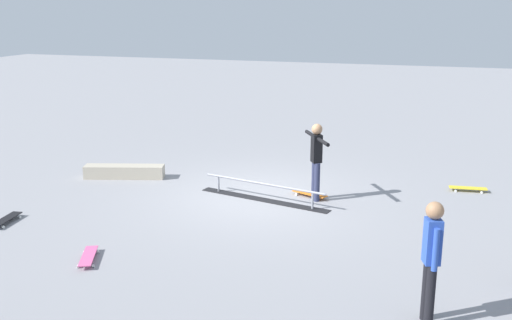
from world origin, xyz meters
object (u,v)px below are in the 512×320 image
at_px(loose_skateboard_pink, 88,256).
at_px(skateboard_main, 310,194).
at_px(bystander_blue_shirt, 431,256).
at_px(loose_skateboard_yellow, 468,188).
at_px(skater_main, 316,156).
at_px(loose_skateboard_black, 6,219).
at_px(skate_ledge, 124,172).
at_px(grind_rail, 263,193).

bearing_deg(loose_skateboard_pink, skateboard_main, 124.00).
bearing_deg(loose_skateboard_pink, bystander_blue_shirt, 62.51).
bearing_deg(loose_skateboard_yellow, skateboard_main, 17.94).
xyz_separation_m(skater_main, loose_skateboard_yellow, (-3.07, -1.63, -0.88)).
xyz_separation_m(bystander_blue_shirt, loose_skateboard_pink, (5.27, -0.29, -0.86)).
xyz_separation_m(skateboard_main, loose_skateboard_yellow, (-3.23, -1.48, 0.00)).
distance_m(skateboard_main, loose_skateboard_black, 6.08).
bearing_deg(skate_ledge, skater_main, 177.53).
height_order(skate_ledge, loose_skateboard_black, skate_ledge).
xyz_separation_m(skater_main, bystander_blue_shirt, (-2.46, 4.43, -0.02)).
height_order(bystander_blue_shirt, loose_skateboard_black, bystander_blue_shirt).
xyz_separation_m(grind_rail, loose_skateboard_black, (4.21, 2.81, -0.09)).
bearing_deg(loose_skateboard_yellow, loose_skateboard_pink, 37.85).
bearing_deg(loose_skateboard_pink, grind_rail, 130.66).
height_order(skateboard_main, loose_skateboard_pink, same).
distance_m(skateboard_main, loose_skateboard_pink, 5.04).
bearing_deg(bystander_blue_shirt, loose_skateboard_black, 62.15).
distance_m(bystander_blue_shirt, loose_skateboard_yellow, 6.15).
height_order(skater_main, loose_skateboard_yellow, skater_main).
bearing_deg(loose_skateboard_yellow, bystander_blue_shirt, 77.62).
xyz_separation_m(skateboard_main, loose_skateboard_black, (5.09, 3.31, 0.00)).
xyz_separation_m(skate_ledge, loose_skateboard_pink, (-1.87, 4.34, -0.08)).
bearing_deg(skate_ledge, grind_rail, 171.34).
height_order(grind_rail, skateboard_main, grind_rail).
distance_m(grind_rail, loose_skateboard_yellow, 4.56).
bearing_deg(bystander_blue_shirt, grind_rail, 22.15).
relative_size(grind_rail, loose_skateboard_yellow, 3.66).
relative_size(skater_main, loose_skateboard_pink, 2.02).
bearing_deg(skate_ledge, loose_skateboard_yellow, -169.57).
height_order(loose_skateboard_pink, loose_skateboard_black, same).
height_order(skateboard_main, loose_skateboard_black, same).
bearing_deg(skate_ledge, skateboard_main, 179.37).
bearing_deg(grind_rail, skater_main, -148.66).
height_order(skate_ledge, skater_main, skater_main).
xyz_separation_m(grind_rail, skateboard_main, (-0.88, -0.50, -0.09)).
height_order(grind_rail, bystander_blue_shirt, bystander_blue_shirt).
bearing_deg(loose_skateboard_yellow, loose_skateboard_black, 23.28).
bearing_deg(loose_skateboard_yellow, skate_ledge, 3.81).
height_order(loose_skateboard_pink, loose_skateboard_yellow, same).
distance_m(grind_rail, skate_ledge, 3.68).
relative_size(grind_rail, loose_skateboard_pink, 3.69).
bearing_deg(loose_skateboard_black, bystander_blue_shirt, 73.16).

